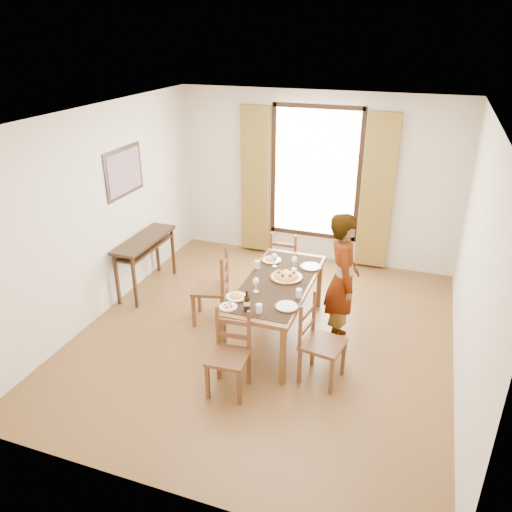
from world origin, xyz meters
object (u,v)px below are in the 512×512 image
(console_table, at_px, (145,246))
(dining_table, at_px, (277,287))
(man, at_px, (342,280))
(pasta_platter, at_px, (286,275))

(console_table, xyz_separation_m, dining_table, (2.16, -0.56, 0.00))
(console_table, relative_size, dining_table, 0.65)
(man, distance_m, pasta_platter, 0.68)
(console_table, relative_size, man, 0.72)
(dining_table, relative_size, man, 1.12)
(console_table, distance_m, pasta_platter, 2.28)
(console_table, bearing_deg, dining_table, -14.54)
(dining_table, height_order, man, man)
(pasta_platter, bearing_deg, man, 2.44)
(dining_table, relative_size, pasta_platter, 4.65)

